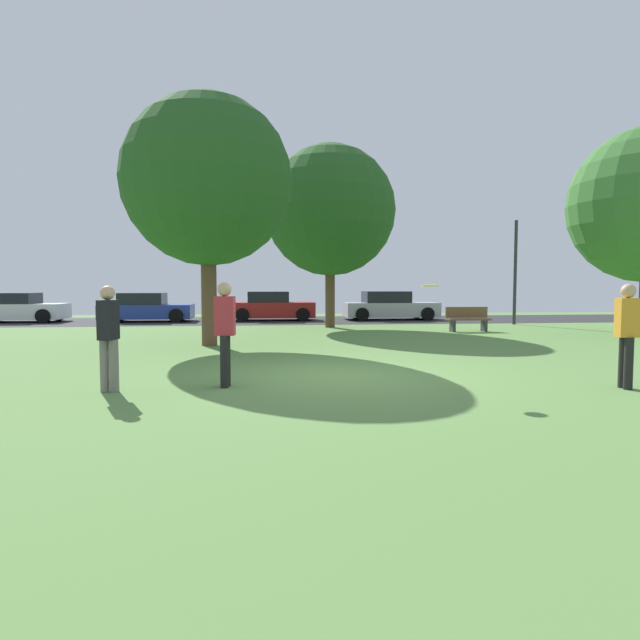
% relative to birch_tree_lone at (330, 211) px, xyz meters
% --- Properties ---
extents(ground_plane, '(44.00, 44.00, 0.00)m').
position_rel_birch_tree_lone_xyz_m(ground_plane, '(-1.35, -11.48, -4.67)').
color(ground_plane, '#5B8442').
extents(road_strip, '(44.00, 6.40, 0.01)m').
position_rel_birch_tree_lone_xyz_m(road_strip, '(-1.35, 4.52, -4.67)').
color(road_strip, '#28282B').
rests_on(road_strip, ground_plane).
extents(birch_tree_lone, '(5.20, 5.20, 7.28)m').
position_rel_birch_tree_lone_xyz_m(birch_tree_lone, '(0.00, 0.00, 0.00)').
color(birch_tree_lone, brown).
rests_on(birch_tree_lone, ground_plane).
extents(oak_tree_center, '(4.69, 4.69, 6.92)m').
position_rel_birch_tree_lone_xyz_m(oak_tree_center, '(-4.22, -6.12, -0.11)').
color(oak_tree_center, brown).
rests_on(oak_tree_center, ground_plane).
extents(person_thrower, '(0.35, 0.30, 1.73)m').
position_rel_birch_tree_lone_xyz_m(person_thrower, '(-3.38, -12.37, -3.71)').
color(person_thrower, black).
rests_on(person_thrower, ground_plane).
extents(person_catcher, '(0.35, 0.30, 1.71)m').
position_rel_birch_tree_lone_xyz_m(person_catcher, '(3.12, -13.24, -3.73)').
color(person_catcher, black).
rests_on(person_catcher, ground_plane).
extents(person_bystander, '(0.30, 0.36, 1.68)m').
position_rel_birch_tree_lone_xyz_m(person_bystander, '(-5.17, -12.59, -3.75)').
color(person_bystander, slate).
rests_on(person_bystander, ground_plane).
extents(frisbee_disc, '(0.37, 0.37, 0.03)m').
position_rel_birch_tree_lone_xyz_m(frisbee_disc, '(-0.05, -12.82, -3.00)').
color(frisbee_disc, yellow).
extents(parked_car_white, '(4.06, 2.07, 1.35)m').
position_rel_birch_tree_lone_xyz_m(parked_car_white, '(-13.97, 4.67, -4.05)').
color(parked_car_white, white).
rests_on(parked_car_white, ground_plane).
extents(parked_car_blue, '(4.14, 2.11, 1.35)m').
position_rel_birch_tree_lone_xyz_m(parked_car_blue, '(-8.13, 4.36, -4.06)').
color(parked_car_blue, '#233893').
rests_on(parked_car_blue, ground_plane).
extents(parked_car_red, '(4.06, 2.08, 1.40)m').
position_rel_birch_tree_lone_xyz_m(parked_car_red, '(-2.27, 4.65, -4.03)').
color(parked_car_red, '#B21E1E').
rests_on(parked_car_red, ground_plane).
extents(parked_car_silver, '(4.59, 2.06, 1.41)m').
position_rel_birch_tree_lone_xyz_m(parked_car_silver, '(3.57, 4.51, -4.03)').
color(parked_car_silver, '#B7B7BC').
rests_on(parked_car_silver, ground_plane).
extents(park_bench, '(1.60, 0.45, 0.90)m').
position_rel_birch_tree_lone_xyz_m(park_bench, '(4.78, -2.51, -4.21)').
color(park_bench, brown).
rests_on(park_bench, ground_plane).
extents(street_lamp_post, '(0.14, 0.14, 4.50)m').
position_rel_birch_tree_lone_xyz_m(street_lamp_post, '(8.19, 0.72, -2.42)').
color(street_lamp_post, '#2D2D33').
rests_on(street_lamp_post, ground_plane).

